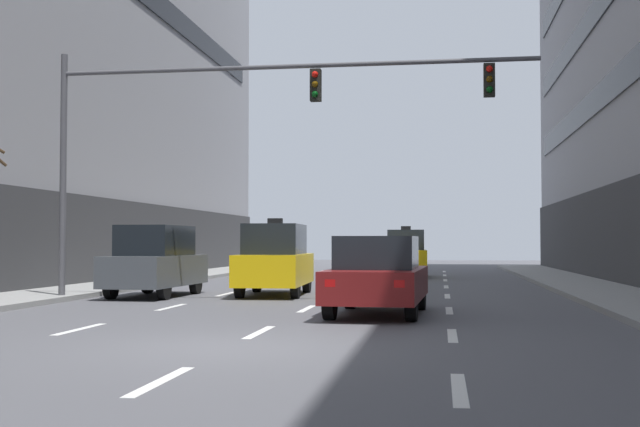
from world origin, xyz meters
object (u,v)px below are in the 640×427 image
object	(u,v)px
taxi_driving_1	(406,254)
car_driving_3	(378,276)
taxi_driving_2	(275,260)
traffic_signal_0	(226,115)
car_driving_0	(156,261)

from	to	relation	value
taxi_driving_1	car_driving_3	distance (m)	19.08
taxi_driving_1	taxi_driving_2	xyz separation A→B (m)	(-3.32, -13.13, -0.01)
car_driving_3	traffic_signal_0	distance (m)	6.68
car_driving_3	traffic_signal_0	world-z (taller)	traffic_signal_0
taxi_driving_2	car_driving_3	size ratio (longest dim) A/B	0.96
car_driving_0	car_driving_3	bearing A→B (deg)	-35.61
car_driving_0	traffic_signal_0	size ratio (longest dim) A/B	0.34
taxi_driving_2	car_driving_0	bearing A→B (deg)	-162.52
car_driving_0	traffic_signal_0	xyz separation A→B (m)	(2.60, -1.82, 3.94)
car_driving_0	car_driving_3	size ratio (longest dim) A/B	0.93
car_driving_0	traffic_signal_0	world-z (taller)	traffic_signal_0
taxi_driving_1	traffic_signal_0	xyz separation A→B (m)	(-4.05, -16.00, 3.90)
car_driving_0	taxi_driving_1	bearing A→B (deg)	64.85
car_driving_0	taxi_driving_1	world-z (taller)	taxi_driving_1
taxi_driving_1	traffic_signal_0	size ratio (longest dim) A/B	0.35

